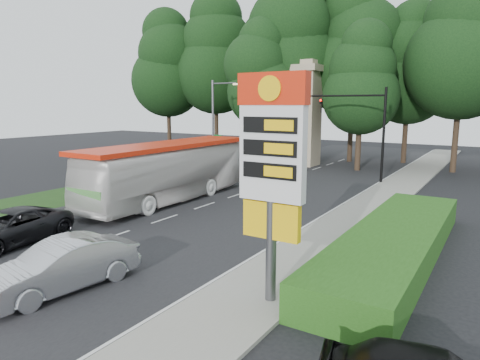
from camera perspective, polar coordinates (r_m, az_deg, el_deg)
The scene contains 21 objects.
ground at distance 18.29m, azimuth -26.13°, elevation -10.04°, with size 120.00×120.00×0.00m, color black.
road_surface at distance 26.27m, azimuth -3.43°, elevation -3.03°, with size 14.00×80.00×0.02m, color black.
sidewalk_right at distance 22.56m, azimuth 14.54°, elevation -5.43°, with size 3.00×80.00×0.12m, color gray.
grass_verge_left at distance 36.72m, azimuth -10.10°, elevation 0.61°, with size 5.00×50.00×0.02m, color #193814.
hedge at distance 17.97m, azimuth 19.90°, elevation -7.93°, with size 3.00×14.00×1.20m, color #215015.
gas_station_pylon at distance 12.30m, azimuth 4.31°, elevation 2.93°, with size 2.10×0.45×6.85m.
traffic_signal_mast at distance 34.10m, azimuth 16.52°, elevation 7.52°, with size 6.10×0.35×7.20m.
streetlight_signs at distance 37.82m, azimuth -3.34°, elevation 7.77°, with size 2.75×0.98×8.00m.
monument at distance 42.33m, azimuth 8.64°, elevation 8.83°, with size 3.00×3.00×10.05m.
tree_far_west at distance 55.95m, azimuth -9.66°, elevation 14.81°, with size 8.96×8.96×17.60m.
tree_west_mid at distance 53.90m, azimuth -3.25°, elevation 16.19°, with size 9.80×9.80×19.25m.
tree_west_near at distance 52.28m, azimuth 3.64°, elevation 14.53°, with size 8.40×8.40×16.50m.
tree_center_left at distance 46.69m, azimuth 6.88°, elevation 17.49°, with size 10.08×10.08×19.80m.
tree_center_right at distance 46.23m, azimuth 14.97°, elevation 16.05°, with size 9.24×9.24×18.15m.
tree_east_near at distance 46.81m, azimuth 21.68°, elevation 13.97°, with size 8.12×8.12×15.95m.
tree_east_mid at distance 42.33m, azimuth 27.71°, elevation 16.30°, with size 9.52×9.52×18.70m.
tree_monument_left at distance 43.28m, azimuth 3.22°, elevation 13.68°, with size 7.28×7.28×14.30m.
tree_monument_right at distance 40.02m, azimuth 15.88°, elevation 12.66°, with size 6.72×6.72×13.20m.
transit_bus at distance 26.85m, azimuth -9.48°, elevation 1.03°, with size 3.03×12.94×3.60m, color silver.
sedan_silver at distance 15.21m, azimuth -22.65°, elevation -10.54°, with size 1.73×4.96×1.63m, color #B5B6BD.
suv_charcoal at distance 20.95m, azimuth -28.42°, elevation -5.61°, with size 2.47×5.35×1.49m, color black.
Camera 1 is at (14.87, -8.81, 5.98)m, focal length 32.00 mm.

